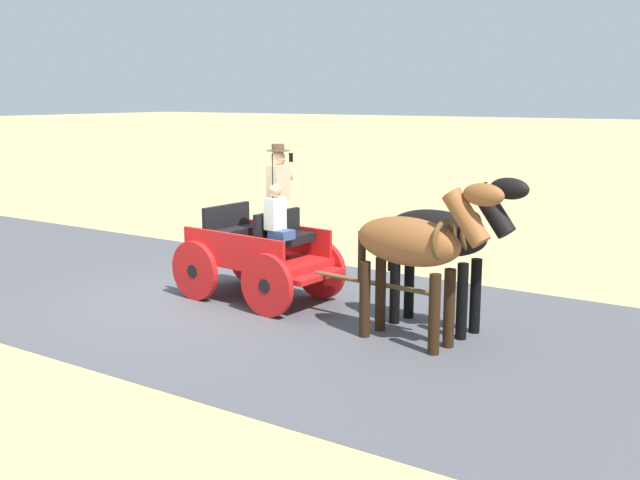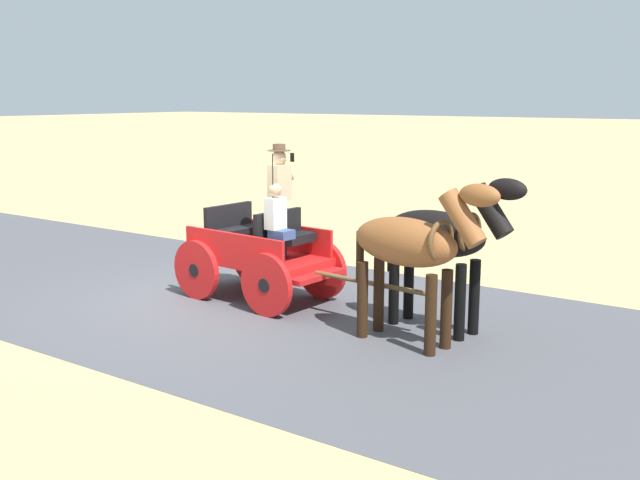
# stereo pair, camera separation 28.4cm
# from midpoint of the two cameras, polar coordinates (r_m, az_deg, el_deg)

# --- Properties ---
(ground_plane) EXTENTS (200.00, 200.00, 0.00)m
(ground_plane) POSITION_cam_midpoint_polar(r_m,az_deg,el_deg) (12.22, -7.60, -4.42)
(ground_plane) COLOR tan
(road_surface) EXTENTS (6.42, 160.00, 0.01)m
(road_surface) POSITION_cam_midpoint_polar(r_m,az_deg,el_deg) (12.22, -7.60, -4.40)
(road_surface) COLOR #4C4C51
(road_surface) RESTS_ON ground
(horse_drawn_carriage) EXTENTS (1.58, 4.52, 2.50)m
(horse_drawn_carriage) POSITION_cam_midpoint_polar(r_m,az_deg,el_deg) (11.86, -3.75, -0.76)
(horse_drawn_carriage) COLOR red
(horse_drawn_carriage) RESTS_ON ground
(horse_near_side) EXTENTS (0.76, 2.15, 2.21)m
(horse_near_side) POSITION_cam_midpoint_polar(r_m,az_deg,el_deg) (10.31, 10.11, 0.17)
(horse_near_side) COLOR black
(horse_near_side) RESTS_ON ground
(horse_off_side) EXTENTS (0.74, 2.14, 2.21)m
(horse_off_side) POSITION_cam_midpoint_polar(r_m,az_deg,el_deg) (9.66, 7.91, -0.49)
(horse_off_side) COLOR brown
(horse_off_side) RESTS_ON ground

